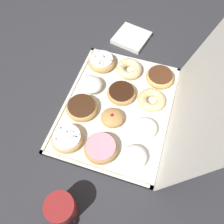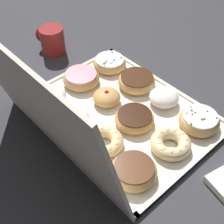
% 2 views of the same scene
% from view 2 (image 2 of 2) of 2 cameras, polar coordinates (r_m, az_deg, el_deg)
% --- Properties ---
extents(ground_plane, '(3.00, 3.00, 0.00)m').
position_cam_2_polar(ground_plane, '(0.94, 1.60, -0.53)').
color(ground_plane, '#333338').
extents(donut_box, '(0.54, 0.41, 0.01)m').
position_cam_2_polar(donut_box, '(0.94, 1.61, -0.30)').
color(donut_box, silver).
rests_on(donut_box, ground).
extents(box_lid_open, '(0.54, 0.11, 0.39)m').
position_cam_2_polar(box_lid_open, '(0.70, -13.75, 0.62)').
color(box_lid_open, silver).
rests_on(box_lid_open, ground).
extents(sprinkle_donut_0, '(0.12, 0.12, 0.04)m').
position_cam_2_polar(sprinkle_donut_0, '(0.91, 15.83, -1.49)').
color(sprinkle_donut_0, tan).
rests_on(sprinkle_donut_0, donut_box).
extents(powdered_filled_donut_1, '(0.09, 0.09, 0.05)m').
position_cam_2_polar(powdered_filled_donut_1, '(0.96, 9.55, 2.71)').
color(powdered_filled_donut_1, white).
rests_on(powdered_filled_donut_1, donut_box).
extents(chocolate_frosted_donut_2, '(0.12, 0.12, 0.04)m').
position_cam_2_polar(chocolate_frosted_donut_2, '(1.01, 4.58, 5.75)').
color(chocolate_frosted_donut_2, tan).
rests_on(chocolate_frosted_donut_2, donut_box).
extents(sprinkle_donut_3, '(0.12, 0.12, 0.04)m').
position_cam_2_polar(sprinkle_donut_3, '(1.09, -0.43, 9.09)').
color(sprinkle_donut_3, '#E5B770').
rests_on(sprinkle_donut_3, donut_box).
extents(cruller_donut_4, '(0.11, 0.11, 0.04)m').
position_cam_2_polar(cruller_donut_4, '(0.84, 10.77, -5.69)').
color(cruller_donut_4, beige).
rests_on(cruller_donut_4, donut_box).
extents(chocolate_frosted_donut_5, '(0.11, 0.11, 0.04)m').
position_cam_2_polar(chocolate_frosted_donut_5, '(0.89, 4.13, -1.22)').
color(chocolate_frosted_donut_5, tan).
rests_on(chocolate_frosted_donut_5, donut_box).
extents(jelly_filled_donut_6, '(0.09, 0.09, 0.05)m').
position_cam_2_polar(jelly_filled_donut_6, '(0.95, -0.82, 2.90)').
color(jelly_filled_donut_6, tan).
rests_on(jelly_filled_donut_6, donut_box).
extents(pink_frosted_donut_7, '(0.12, 0.12, 0.04)m').
position_cam_2_polar(pink_frosted_donut_7, '(1.03, -5.50, 6.40)').
color(pink_frosted_donut_7, tan).
rests_on(pink_frosted_donut_7, donut_box).
extents(chocolate_frosted_donut_8, '(0.12, 0.12, 0.04)m').
position_cam_2_polar(chocolate_frosted_donut_8, '(0.77, 4.04, -10.78)').
color(chocolate_frosted_donut_8, tan).
rests_on(chocolate_frosted_donut_8, donut_box).
extents(cruller_donut_9, '(0.11, 0.11, 0.04)m').
position_cam_2_polar(cruller_donut_9, '(0.83, -1.55, -5.45)').
color(cruller_donut_9, '#EACC8C').
rests_on(cruller_donut_9, donut_box).
extents(powdered_filled_donut_10, '(0.09, 0.09, 0.04)m').
position_cam_2_polar(powdered_filled_donut_10, '(0.90, -7.18, -0.83)').
color(powdered_filled_donut_10, white).
rests_on(powdered_filled_donut_10, donut_box).
extents(powdered_filled_donut_11, '(0.09, 0.09, 0.04)m').
position_cam_2_polar(powdered_filled_donut_11, '(0.98, -11.04, 3.19)').
color(powdered_filled_donut_11, white).
rests_on(powdered_filled_donut_11, donut_box).
extents(coffee_mug, '(0.11, 0.09, 0.10)m').
position_cam_2_polar(coffee_mug, '(1.20, -11.04, 13.00)').
color(coffee_mug, maroon).
rests_on(coffee_mug, ground).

